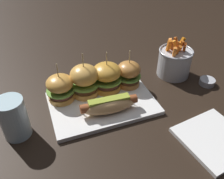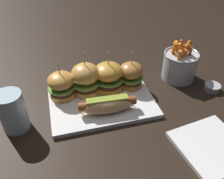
{
  "view_description": "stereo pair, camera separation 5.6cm",
  "coord_description": "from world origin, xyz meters",
  "px_view_note": "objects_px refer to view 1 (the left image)",
  "views": [
    {
      "loc": [
        -0.18,
        -0.56,
        0.52
      ],
      "look_at": [
        0.03,
        0.0,
        0.05
      ],
      "focal_mm": 38.6,
      "sensor_mm": 36.0,
      "label": 1
    },
    {
      "loc": [
        -0.12,
        -0.58,
        0.52
      ],
      "look_at": [
        0.03,
        0.0,
        0.05
      ],
      "focal_mm": 38.6,
      "sensor_mm": 36.0,
      "label": 2
    }
  ],
  "objects_px": {
    "side_plate": "(214,139)",
    "slider_far_left": "(60,88)",
    "slider_far_right": "(129,74)",
    "water_glass": "(14,118)",
    "sauce_ramekin": "(207,82)",
    "slider_center_left": "(85,80)",
    "slider_center_right": "(107,77)",
    "platter_main": "(102,103)",
    "hot_dog": "(109,105)",
    "fries_bucket": "(174,62)"
  },
  "relations": [
    {
      "from": "hot_dog",
      "to": "slider_center_right",
      "type": "relative_size",
      "value": 1.25
    },
    {
      "from": "slider_center_left",
      "to": "sauce_ramekin",
      "type": "relative_size",
      "value": 2.77
    },
    {
      "from": "side_plate",
      "to": "slider_far_left",
      "type": "bearing_deg",
      "value": 139.36
    },
    {
      "from": "slider_center_right",
      "to": "hot_dog",
      "type": "bearing_deg",
      "value": -106.35
    },
    {
      "from": "slider_far_right",
      "to": "side_plate",
      "type": "xyz_separation_m",
      "value": [
        0.13,
        -0.3,
        -0.05
      ]
    },
    {
      "from": "fries_bucket",
      "to": "side_plate",
      "type": "bearing_deg",
      "value": -101.67
    },
    {
      "from": "sauce_ramekin",
      "to": "side_plate",
      "type": "relative_size",
      "value": 0.31
    },
    {
      "from": "slider_center_left",
      "to": "side_plate",
      "type": "height_order",
      "value": "slider_center_left"
    },
    {
      "from": "slider_far_left",
      "to": "sauce_ramekin",
      "type": "distance_m",
      "value": 0.52
    },
    {
      "from": "hot_dog",
      "to": "side_plate",
      "type": "distance_m",
      "value": 0.31
    },
    {
      "from": "platter_main",
      "to": "hot_dog",
      "type": "distance_m",
      "value": 0.06
    },
    {
      "from": "fries_bucket",
      "to": "sauce_ramekin",
      "type": "relative_size",
      "value": 2.76
    },
    {
      "from": "slider_center_right",
      "to": "slider_far_right",
      "type": "bearing_deg",
      "value": -2.55
    },
    {
      "from": "slider_center_right",
      "to": "sauce_ramekin",
      "type": "height_order",
      "value": "slider_center_right"
    },
    {
      "from": "slider_center_right",
      "to": "slider_far_left",
      "type": "bearing_deg",
      "value": -179.95
    },
    {
      "from": "slider_center_left",
      "to": "side_plate",
      "type": "bearing_deg",
      "value": -47.93
    },
    {
      "from": "water_glass",
      "to": "slider_center_right",
      "type": "bearing_deg",
      "value": 17.35
    },
    {
      "from": "slider_far_left",
      "to": "slider_far_right",
      "type": "distance_m",
      "value": 0.23
    },
    {
      "from": "platter_main",
      "to": "slider_far_left",
      "type": "relative_size",
      "value": 2.51
    },
    {
      "from": "slider_far_right",
      "to": "side_plate",
      "type": "height_order",
      "value": "slider_far_right"
    },
    {
      "from": "slider_center_right",
      "to": "slider_far_right",
      "type": "xyz_separation_m",
      "value": [
        0.08,
        -0.0,
        -0.0
      ]
    },
    {
      "from": "slider_far_left",
      "to": "side_plate",
      "type": "distance_m",
      "value": 0.48
    },
    {
      "from": "sauce_ramekin",
      "to": "slider_far_right",
      "type": "bearing_deg",
      "value": 163.44
    },
    {
      "from": "slider_far_left",
      "to": "slider_center_left",
      "type": "bearing_deg",
      "value": 0.91
    },
    {
      "from": "side_plate",
      "to": "water_glass",
      "type": "relative_size",
      "value": 1.43
    },
    {
      "from": "platter_main",
      "to": "hot_dog",
      "type": "bearing_deg",
      "value": -84.12
    },
    {
      "from": "platter_main",
      "to": "slider_far_left",
      "type": "bearing_deg",
      "value": 153.05
    },
    {
      "from": "side_plate",
      "to": "platter_main",
      "type": "bearing_deg",
      "value": 134.15
    },
    {
      "from": "sauce_ramekin",
      "to": "water_glass",
      "type": "distance_m",
      "value": 0.65
    },
    {
      "from": "hot_dog",
      "to": "sauce_ramekin",
      "type": "xyz_separation_m",
      "value": [
        0.38,
        0.03,
        -0.03
      ]
    },
    {
      "from": "slider_far_left",
      "to": "slider_far_right",
      "type": "relative_size",
      "value": 0.99
    },
    {
      "from": "slider_center_right",
      "to": "platter_main",
      "type": "bearing_deg",
      "value": -121.86
    },
    {
      "from": "slider_far_left",
      "to": "water_glass",
      "type": "bearing_deg",
      "value": -146.97
    },
    {
      "from": "slider_far_left",
      "to": "water_glass",
      "type": "height_order",
      "value": "slider_far_left"
    },
    {
      "from": "hot_dog",
      "to": "fries_bucket",
      "type": "bearing_deg",
      "value": 22.57
    },
    {
      "from": "hot_dog",
      "to": "fries_bucket",
      "type": "xyz_separation_m",
      "value": [
        0.3,
        0.13,
        0.01
      ]
    },
    {
      "from": "fries_bucket",
      "to": "hot_dog",
      "type": "bearing_deg",
      "value": -157.43
    },
    {
      "from": "slider_far_right",
      "to": "sauce_ramekin",
      "type": "distance_m",
      "value": 0.29
    },
    {
      "from": "slider_far_left",
      "to": "slider_far_right",
      "type": "xyz_separation_m",
      "value": [
        0.23,
        -0.0,
        0.0
      ]
    },
    {
      "from": "slider_far_left",
      "to": "sauce_ramekin",
      "type": "bearing_deg",
      "value": -9.48
    },
    {
      "from": "slider_far_left",
      "to": "slider_center_left",
      "type": "distance_m",
      "value": 0.08
    },
    {
      "from": "fries_bucket",
      "to": "platter_main",
      "type": "bearing_deg",
      "value": -166.14
    },
    {
      "from": "slider_far_right",
      "to": "side_plate",
      "type": "bearing_deg",
      "value": -67.58
    },
    {
      "from": "side_plate",
      "to": "slider_center_left",
      "type": "bearing_deg",
      "value": 132.07
    },
    {
      "from": "platter_main",
      "to": "side_plate",
      "type": "xyz_separation_m",
      "value": [
        0.24,
        -0.25,
        -0.0
      ]
    },
    {
      "from": "slider_center_right",
      "to": "side_plate",
      "type": "xyz_separation_m",
      "value": [
        0.2,
        -0.31,
        -0.06
      ]
    },
    {
      "from": "platter_main",
      "to": "sauce_ramekin",
      "type": "bearing_deg",
      "value": -3.61
    },
    {
      "from": "sauce_ramekin",
      "to": "water_glass",
      "type": "bearing_deg",
      "value": -179.23
    },
    {
      "from": "hot_dog",
      "to": "slider_far_right",
      "type": "xyz_separation_m",
      "value": [
        0.11,
        0.11,
        0.02
      ]
    },
    {
      "from": "platter_main",
      "to": "slider_center_right",
      "type": "height_order",
      "value": "slider_center_right"
    }
  ]
}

